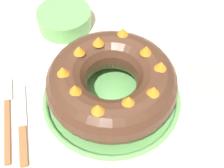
{
  "coord_description": "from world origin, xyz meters",
  "views": [
    {
      "loc": [
        -0.11,
        -0.4,
        1.36
      ],
      "look_at": [
        -0.03,
        -0.0,
        0.84
      ],
      "focal_mm": 50.0,
      "sensor_mm": 36.0,
      "label": 1
    }
  ],
  "objects": [
    {
      "name": "fork",
      "position": [
        -0.26,
        0.01,
        0.77
      ],
      "size": [
        0.02,
        0.22,
        0.01
      ],
      "rotation": [
        0.0,
        0.0,
        -0.04
      ],
      "color": "#936038",
      "rests_on": "dining_table"
    },
    {
      "name": "dining_table",
      "position": [
        0.0,
        0.0,
        0.69
      ],
      "size": [
        1.47,
        1.13,
        0.77
      ],
      "color": "beige",
      "rests_on": "ground_plane"
    },
    {
      "name": "side_bowl",
      "position": [
        -0.1,
        0.27,
        0.79
      ],
      "size": [
        0.15,
        0.15,
        0.05
      ],
      "primitive_type": "cylinder",
      "color": "#6BB760",
      "rests_on": "dining_table"
    },
    {
      "name": "bundt_cake",
      "position": [
        -0.03,
        -0.0,
        0.84
      ],
      "size": [
        0.28,
        0.28,
        0.11
      ],
      "color": "#4C2D1E",
      "rests_on": "serving_dish"
    },
    {
      "name": "napkin",
      "position": [
        0.26,
        0.02,
        0.77
      ],
      "size": [
        0.18,
        0.14,
        0.0
      ],
      "primitive_type": "cube",
      "rotation": [
        0.0,
        0.0,
        -0.17
      ],
      "color": "beige",
      "rests_on": "dining_table"
    },
    {
      "name": "serving_dish",
      "position": [
        -0.03,
        -0.0,
        0.78
      ],
      "size": [
        0.31,
        0.31,
        0.02
      ],
      "color": "#6BB760",
      "rests_on": "dining_table"
    },
    {
      "name": "cake_knife",
      "position": [
        -0.23,
        -0.03,
        0.77
      ],
      "size": [
        0.02,
        0.2,
        0.01
      ],
      "rotation": [
        0.0,
        0.0,
        0.07
      ],
      "color": "#936038",
      "rests_on": "dining_table"
    }
  ]
}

